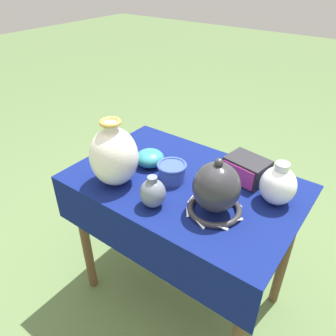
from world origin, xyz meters
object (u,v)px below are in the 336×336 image
Objects in this scene: vase_tall_bulbous at (114,156)px; bowl_shallow_teal at (150,158)px; mosaic_tile_box at (246,169)px; jar_round_porcelain at (278,185)px; vase_dome_bell at (216,190)px; cup_wide_cobalt at (172,171)px; jar_round_slate at (153,193)px.

vase_tall_bulbous is 2.20× the size of bowl_shallow_teal.
bowl_shallow_teal is at bearing 80.96° from vase_tall_bulbous.
jar_round_porcelain reaches higher than mosaic_tile_box.
vase_dome_bell reaches higher than mosaic_tile_box.
vase_dome_bell reaches higher than bowl_shallow_teal.
vase_tall_bulbous is 1.53× the size of mosaic_tile_box.
mosaic_tile_box is at bearing 37.40° from cup_wide_cobalt.
vase_tall_bulbous is at bearing 172.80° from jar_round_slate.
jar_round_slate is at bearing -140.80° from jar_round_porcelain.
mosaic_tile_box is 1.42× the size of jar_round_slate.
vase_dome_bell is 0.25m from mosaic_tile_box.
cup_wide_cobalt is (-0.24, 0.07, -0.05)m from vase_dome_bell.
bowl_shallow_teal is (-0.38, -0.15, -0.01)m from mosaic_tile_box.
jar_round_slate is (-0.20, -0.10, -0.04)m from vase_dome_bell.
mosaic_tile_box is (0.41, 0.33, -0.08)m from vase_tall_bulbous.
jar_round_slate is at bearing -110.17° from mosaic_tile_box.
mosaic_tile_box reaches higher than cup_wide_cobalt.
cup_wide_cobalt is (0.17, 0.15, -0.08)m from vase_tall_bulbous.
vase_tall_bulbous is at bearing -155.20° from jar_round_porcelain.
jar_round_slate is (0.21, -0.03, -0.07)m from vase_tall_bulbous.
jar_round_slate is at bearing -152.15° from vase_dome_bell.
cup_wide_cobalt is 0.72× the size of jar_round_porcelain.
jar_round_slate reaches higher than cup_wide_cobalt.
vase_dome_bell reaches higher than jar_round_porcelain.
vase_tall_bulbous is at bearing -139.67° from cup_wide_cobalt.
vase_tall_bulbous reaches higher than vase_dome_bell.
mosaic_tile_box is at bearing 21.26° from bowl_shallow_teal.
mosaic_tile_box reaches higher than bowl_shallow_teal.
mosaic_tile_box is at bearing 155.90° from jar_round_porcelain.
cup_wide_cobalt reaches higher than bowl_shallow_teal.
vase_tall_bulbous reaches higher than jar_round_slate.
jar_round_slate is (-0.20, -0.36, 0.01)m from mosaic_tile_box.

